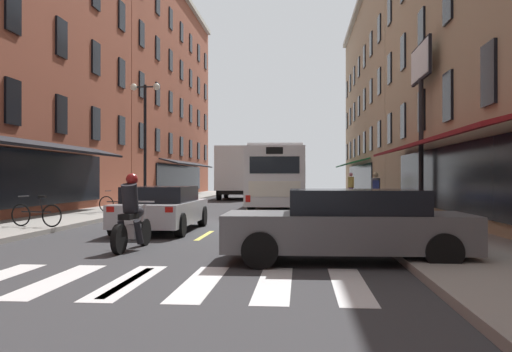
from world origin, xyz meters
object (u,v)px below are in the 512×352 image
bicycle_near (118,203)px  pedestrian_near (376,191)px  billboard_sign (421,85)px  sedan_near (162,208)px  motorcycle_rider (132,217)px  pedestrian_mid (351,187)px  street_lamp_twin (145,139)px  sedan_mid (348,225)px  bicycle_mid (36,214)px  box_truck (237,173)px  transit_bus (279,177)px

bicycle_near → pedestrian_near: 10.64m
billboard_sign → sedan_near: size_ratio=1.38×
motorcycle_rider → bicycle_near: size_ratio=1.21×
pedestrian_mid → street_lamp_twin: (-10.30, -7.96, 2.33)m
sedan_mid → sedan_near: bearing=132.2°
billboard_sign → sedan_near: 10.73m
street_lamp_twin → pedestrian_mid: bearing=37.7°
bicycle_near → bicycle_mid: (-0.16, -6.63, 0.00)m
bicycle_near → motorcycle_rider: bearing=-69.5°
bicycle_mid → pedestrian_mid: (10.70, 17.61, 0.53)m
billboard_sign → pedestrian_near: 4.70m
box_truck → motorcycle_rider: box_truck is taller
pedestrian_near → pedestrian_mid: (-0.06, 10.26, 0.02)m
sedan_mid → pedestrian_mid: pedestrian_mid is taller
pedestrian_near → box_truck: bearing=122.0°
bicycle_mid → pedestrian_mid: size_ratio=0.98×
pedestrian_near → sedan_near: bearing=-128.7°
sedan_near → pedestrian_near: 9.95m
pedestrian_near → sedan_mid: bearing=-93.0°
transit_bus → bicycle_near: bearing=-137.3°
pedestrian_near → street_lamp_twin: street_lamp_twin is taller
bicycle_near → pedestrian_mid: size_ratio=0.99×
box_truck → pedestrian_near: 18.19m
box_truck → street_lamp_twin: street_lamp_twin is taller
billboard_sign → bicycle_mid: 13.99m
motorcycle_rider → box_truck: bearing=92.0°
sedan_near → pedestrian_mid: pedestrian_mid is taller
sedan_mid → bicycle_near: 14.36m
sedan_near → street_lamp_twin: (-3.23, 9.25, 2.69)m
billboard_sign → bicycle_near: 12.87m
billboard_sign → box_truck: bearing=116.0°
sedan_mid → street_lamp_twin: size_ratio=0.77×
transit_bus → motorcycle_rider: size_ratio=5.34×
motorcycle_rider → pedestrian_mid: bearing=72.6°
bicycle_mid → transit_bus: bearing=62.3°
billboard_sign → bicycle_mid: bearing=-156.4°
sedan_near → transit_bus: bearing=76.3°
billboard_sign → bicycle_near: size_ratio=3.75×
billboard_sign → pedestrian_near: bearing=123.9°
motorcycle_rider → street_lamp_twin: size_ratio=0.35×
pedestrian_near → pedestrian_mid: size_ratio=0.96×
motorcycle_rider → sedan_mid: bearing=-16.0°
street_lamp_twin → sedan_mid: bearing=-60.9°
bicycle_near → pedestrian_near: bearing=3.9°
transit_bus → street_lamp_twin: street_lamp_twin is taller
bicycle_near → street_lamp_twin: street_lamp_twin is taller
motorcycle_rider → pedestrian_mid: pedestrian_mid is taller
transit_bus → bicycle_mid: (-6.60, -12.57, -1.10)m
transit_bus → street_lamp_twin: (-6.20, -2.92, 1.76)m
motorcycle_rider → pedestrian_near: pedestrian_near is taller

